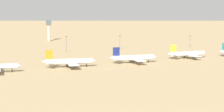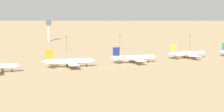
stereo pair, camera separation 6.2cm
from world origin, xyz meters
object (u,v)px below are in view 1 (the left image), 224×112
(parked_jet_orange_2, at_px, (69,62))
(parked_jet_yellow_4, at_px, (187,54))
(light_pole_east, at_px, (120,41))
(light_pole_mid, at_px, (190,40))
(control_tower, at_px, (49,29))
(parked_jet_navy_3, at_px, (133,58))
(light_pole_west, at_px, (66,43))

(parked_jet_orange_2, xyz_separation_m, parked_jet_yellow_4, (108.78, 1.35, -0.34))
(light_pole_east, bearing_deg, parked_jet_orange_2, -134.88)
(light_pole_mid, bearing_deg, control_tower, 131.66)
(parked_jet_navy_3, relative_size, light_pole_east, 2.79)
(parked_jet_navy_3, bearing_deg, light_pole_east, 79.66)
(parked_jet_navy_3, xyz_separation_m, parked_jet_yellow_4, (54.73, 3.41, -0.19))
(parked_jet_navy_3, height_order, light_pole_west, light_pole_west)
(parked_jet_navy_3, distance_m, parked_jet_yellow_4, 54.83)
(parked_jet_navy_3, distance_m, control_tower, 200.84)
(control_tower, xyz_separation_m, light_pole_mid, (113.69, -127.80, -7.77))
(parked_jet_orange_2, xyz_separation_m, light_pole_east, (88.08, 88.45, 3.87))
(parked_jet_navy_3, xyz_separation_m, control_tower, (-5.72, 200.46, 10.98))
(parked_jet_yellow_4, xyz_separation_m, light_pole_mid, (53.24, 69.26, 3.39))
(parked_jet_orange_2, relative_size, parked_jet_yellow_4, 1.07)
(light_pole_west, relative_size, light_pole_east, 1.07)
(light_pole_east, bearing_deg, control_tower, 109.87)
(light_pole_west, bearing_deg, light_pole_east, -1.75)
(control_tower, height_order, light_pole_west, control_tower)
(parked_jet_yellow_4, relative_size, light_pole_east, 2.68)
(control_tower, height_order, light_pole_mid, control_tower)
(parked_jet_navy_3, relative_size, parked_jet_yellow_4, 1.04)
(light_pole_mid, xyz_separation_m, light_pole_east, (-73.94, 17.83, 0.81))
(light_pole_west, xyz_separation_m, light_pole_mid, (130.87, -19.57, -1.36))
(parked_jet_navy_3, distance_m, light_pole_east, 96.77)
(light_pole_west, distance_m, light_pole_mid, 132.33)
(light_pole_west, bearing_deg, parked_jet_navy_3, -76.06)
(parked_jet_navy_3, height_order, light_pole_mid, parked_jet_navy_3)
(parked_jet_navy_3, distance_m, light_pole_mid, 130.19)
(parked_jet_navy_3, height_order, light_pole_east, light_pole_east)
(parked_jet_navy_3, relative_size, light_pole_mid, 3.13)
(control_tower, bearing_deg, parked_jet_yellow_4, -72.95)
(control_tower, relative_size, light_pole_east, 1.77)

